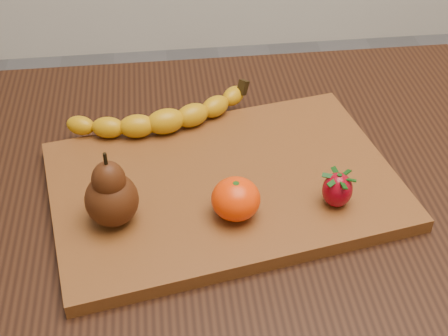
{
  "coord_description": "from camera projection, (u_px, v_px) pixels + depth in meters",
  "views": [
    {
      "loc": [
        -0.03,
        -0.62,
        1.32
      ],
      "look_at": [
        0.04,
        -0.0,
        0.8
      ],
      "focal_mm": 50.0,
      "sensor_mm": 36.0,
      "label": 1
    }
  ],
  "objects": [
    {
      "name": "table",
      "position": [
        194.0,
        242.0,
        0.9
      ],
      "size": [
        1.0,
        0.7,
        0.76
      ],
      "color": "black",
      "rests_on": "ground"
    },
    {
      "name": "cutting_board",
      "position": [
        224.0,
        185.0,
        0.83
      ],
      "size": [
        0.5,
        0.38,
        0.02
      ],
      "primitive_type": "cube",
      "rotation": [
        0.0,
        0.0,
        0.18
      ],
      "color": "brown",
      "rests_on": "table"
    },
    {
      "name": "banana",
      "position": [
        166.0,
        121.0,
        0.9
      ],
      "size": [
        0.24,
        0.11,
        0.04
      ],
      "primitive_type": null,
      "rotation": [
        0.0,
        0.0,
        0.22
      ],
      "color": "#C99109",
      "rests_on": "cutting_board"
    },
    {
      "name": "pear",
      "position": [
        110.0,
        188.0,
        0.74
      ],
      "size": [
        0.08,
        0.08,
        0.1
      ],
      "primitive_type": null,
      "rotation": [
        0.0,
        0.0,
        -0.32
      ],
      "color": "#441E0A",
      "rests_on": "cutting_board"
    },
    {
      "name": "mandarin",
      "position": [
        236.0,
        199.0,
        0.76
      ],
      "size": [
        0.08,
        0.08,
        0.05
      ],
      "primitive_type": "ellipsoid",
      "rotation": [
        0.0,
        0.0,
        -0.38
      ],
      "color": "#FD3A02",
      "rests_on": "cutting_board"
    },
    {
      "name": "strawberry",
      "position": [
        338.0,
        189.0,
        0.78
      ],
      "size": [
        0.05,
        0.05,
        0.05
      ],
      "primitive_type": null,
      "rotation": [
        0.0,
        0.0,
        -0.4
      ],
      "color": "maroon",
      "rests_on": "cutting_board"
    }
  ]
}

